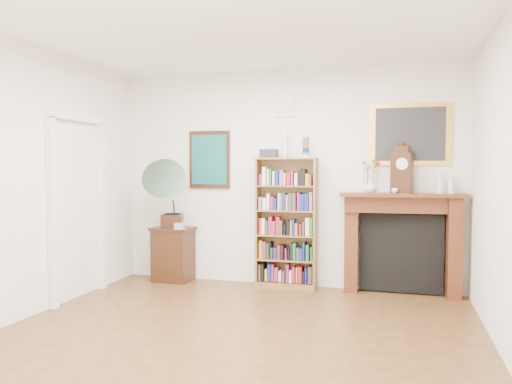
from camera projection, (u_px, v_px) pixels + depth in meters
room at (220, 186)px, 4.11m from camera, size 4.51×5.01×2.81m
door_casing at (79, 192)px, 5.87m from camera, size 0.08×1.02×2.17m
teal_poster at (209, 160)px, 6.77m from camera, size 0.58×0.04×0.78m
small_picture at (285, 105)px, 6.44m from camera, size 0.26×0.04×0.30m
gilt_painting at (410, 134)px, 6.04m from camera, size 0.95×0.04×0.75m
bookshelf at (286, 215)px, 6.37m from camera, size 0.78×0.29×1.92m
side_cabinet at (173, 254)px, 6.77m from camera, size 0.56×0.43×0.73m
fireplace at (401, 234)px, 6.05m from camera, size 1.50×0.48×1.24m
gramophone at (167, 189)px, 6.64m from camera, size 0.75×0.84×0.92m
cd_stack at (180, 226)px, 6.56m from camera, size 0.13×0.13×0.08m
mantel_clock at (402, 171)px, 5.96m from camera, size 0.27×0.20×0.56m
flower_vase at (370, 186)px, 6.10m from camera, size 0.15×0.15×0.15m
teacup at (395, 191)px, 5.93m from camera, size 0.09×0.09×0.06m
bottle_left at (440, 183)px, 5.86m from camera, size 0.07×0.07×0.24m
bottle_right at (451, 185)px, 5.82m from camera, size 0.06×0.06×0.20m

